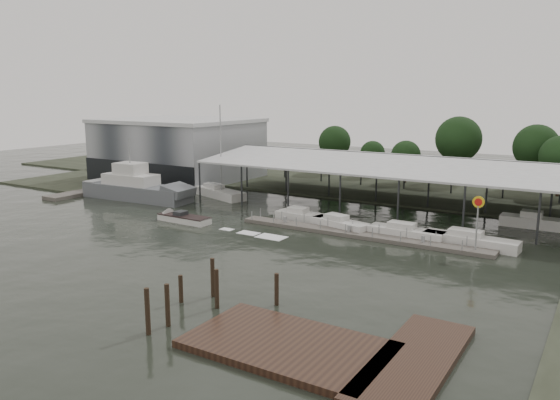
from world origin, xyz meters
The scene contains 18 objects.
ground centered at (0.00, 0.00, 0.00)m, with size 200.00×200.00×0.00m, color black.
land_strip_far centered at (0.00, 42.00, 0.10)m, with size 140.00×30.00×0.30m.
land_strip_west centered at (-40.00, 30.00, 0.10)m, with size 20.00×40.00×0.30m.
storage_warehouse centered at (-28.00, 29.94, 5.29)m, with size 24.50×20.50×10.50m.
covered_boat_shed centered at (17.00, 28.00, 6.13)m, with size 58.24×24.00×6.96m.
trawler_dock centered at (-30.00, 14.00, 0.25)m, with size 3.00×18.00×0.50m.
floating_dock centered at (15.00, 10.00, 0.20)m, with size 28.00×2.00×1.40m.
shell_fuel_sign centered at (27.00, 9.99, 3.93)m, with size 1.10×0.18×5.55m.
boardwalk_platform centered at (24.55, -15.27, 0.20)m, with size 15.00×12.00×0.50m.
grey_trawler centered at (-19.98, 12.31, 1.58)m, with size 17.77×5.39×8.84m.
white_sailboat centered at (-11.16, 19.77, 0.65)m, with size 10.03×5.54×13.50m.
speedboat_underway centered at (-5.63, 5.28, 0.39)m, with size 18.49×2.69×2.00m.
moored_cruiser_0 centered at (6.46, 12.92, 0.61)m, with size 6.42×2.56×1.70m.
moored_cruiser_1 centered at (12.04, 11.78, 0.61)m, with size 7.38×3.77×1.70m.
moored_cruiser_2 centered at (19.53, 12.00, 0.61)m, with size 7.95×2.37×1.70m.
moored_cruiser_3 centered at (25.97, 12.35, 0.61)m, with size 9.28×2.74×1.70m.
mooring_pilings centered at (14.00, -14.43, 1.07)m, with size 6.49×8.67×3.67m.
horizon_tree_line centered at (25.16, 48.44, 6.24)m, with size 68.32×11.57×11.18m.
Camera 1 is at (37.44, -41.82, 14.97)m, focal length 35.00 mm.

